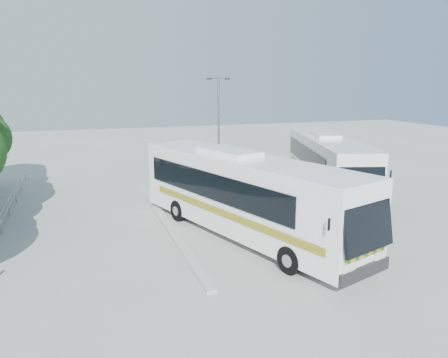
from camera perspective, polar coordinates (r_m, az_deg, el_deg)
name	(u,v)px	position (r m, az deg, el deg)	size (l,w,h in m)	color
ground	(221,231)	(21.26, -0.39, -6.83)	(100.00, 100.00, 0.00)	#ACACA6
kerb_divider	(166,222)	(22.52, -7.61, -5.62)	(0.40, 16.00, 0.15)	#B2B2AD
railing	(3,213)	(24.15, -26.90, -4.00)	(0.06, 22.00, 1.00)	gray
coach_main	(244,193)	(20.09, 2.59, -1.88)	(6.74, 13.67, 3.75)	white
coach_adjacent	(328,163)	(29.01, 13.37, 2.08)	(6.07, 12.98, 3.55)	white
lamppost	(219,124)	(31.28, -0.72, 7.22)	(1.81, 0.64, 7.50)	gray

